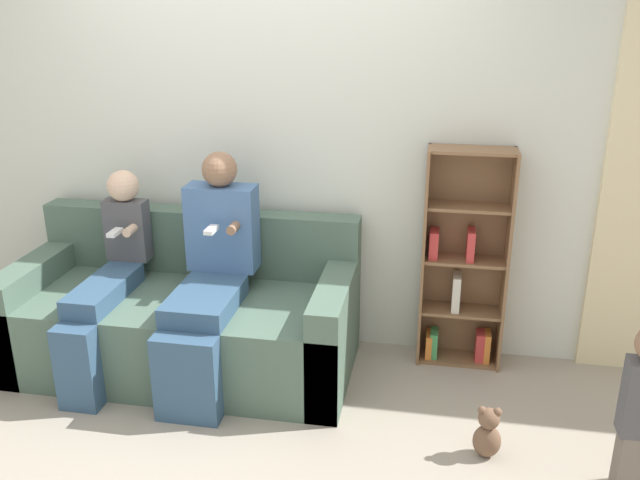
{
  "coord_description": "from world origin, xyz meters",
  "views": [
    {
      "loc": [
        1.03,
        -2.85,
        2.1
      ],
      "look_at": [
        0.4,
        0.6,
        0.82
      ],
      "focal_mm": 38.0,
      "sensor_mm": 36.0,
      "label": 1
    }
  ],
  "objects_px": {
    "child_seated": "(106,279)",
    "teddy_bear": "(488,433)",
    "bookshelf": "(463,267)",
    "adult_seated": "(210,272)",
    "couch": "(185,319)"
  },
  "relations": [
    {
      "from": "child_seated",
      "to": "teddy_bear",
      "type": "relative_size",
      "value": 4.17
    },
    {
      "from": "couch",
      "to": "child_seated",
      "type": "xyz_separation_m",
      "value": [
        -0.4,
        -0.14,
        0.29
      ]
    },
    {
      "from": "adult_seated",
      "to": "teddy_bear",
      "type": "xyz_separation_m",
      "value": [
        1.52,
        -0.47,
        -0.53
      ]
    },
    {
      "from": "child_seated",
      "to": "adult_seated",
      "type": "bearing_deg",
      "value": 3.73
    },
    {
      "from": "child_seated",
      "to": "teddy_bear",
      "type": "xyz_separation_m",
      "value": [
        2.12,
        -0.43,
        -0.46
      ]
    },
    {
      "from": "adult_seated",
      "to": "child_seated",
      "type": "distance_m",
      "value": 0.61
    },
    {
      "from": "child_seated",
      "to": "bookshelf",
      "type": "relative_size",
      "value": 0.87
    },
    {
      "from": "bookshelf",
      "to": "child_seated",
      "type": "bearing_deg",
      "value": -165.74
    },
    {
      "from": "couch",
      "to": "bookshelf",
      "type": "height_order",
      "value": "bookshelf"
    },
    {
      "from": "couch",
      "to": "teddy_bear",
      "type": "height_order",
      "value": "couch"
    },
    {
      "from": "adult_seated",
      "to": "teddy_bear",
      "type": "height_order",
      "value": "adult_seated"
    },
    {
      "from": "child_seated",
      "to": "teddy_bear",
      "type": "distance_m",
      "value": 2.21
    },
    {
      "from": "couch",
      "to": "bookshelf",
      "type": "bearing_deg",
      "value": 12.98
    },
    {
      "from": "adult_seated",
      "to": "child_seated",
      "type": "height_order",
      "value": "adult_seated"
    },
    {
      "from": "adult_seated",
      "to": "child_seated",
      "type": "relative_size",
      "value": 1.13
    }
  ]
}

